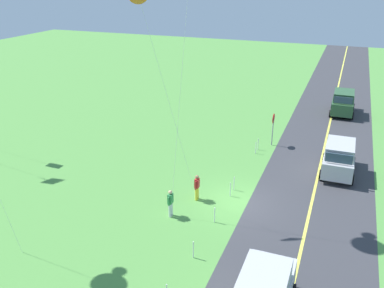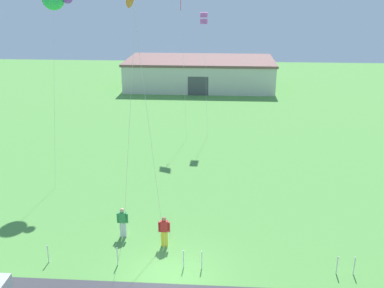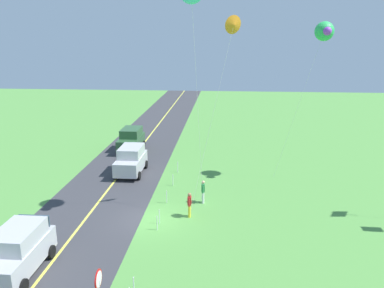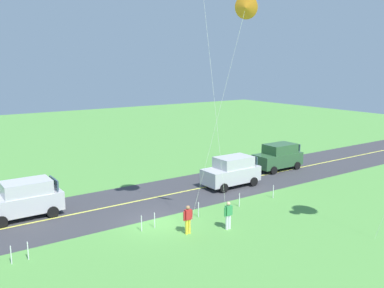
{
  "view_description": "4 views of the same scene",
  "coord_description": "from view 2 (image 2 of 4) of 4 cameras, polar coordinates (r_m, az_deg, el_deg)",
  "views": [
    {
      "loc": [
        -20.83,
        -5.02,
        12.6
      ],
      "look_at": [
        -1.31,
        2.45,
        3.87
      ],
      "focal_mm": 39.01,
      "sensor_mm": 36.0,
      "label": 1
    },
    {
      "loc": [
        2.08,
        -16.35,
        12.01
      ],
      "look_at": [
        0.67,
        4.59,
        4.58
      ],
      "focal_mm": 41.56,
      "sensor_mm": 36.0,
      "label": 2
    },
    {
      "loc": [
        21.68,
        4.46,
        10.92
      ],
      "look_at": [
        0.51,
        2.68,
        5.05
      ],
      "focal_mm": 36.21,
      "sensor_mm": 36.0,
      "label": 3
    },
    {
      "loc": [
        11.31,
        20.03,
        9.09
      ],
      "look_at": [
        -0.94,
        2.24,
        4.89
      ],
      "focal_mm": 38.93,
      "sensor_mm": 36.0,
      "label": 4
    }
  ],
  "objects": [
    {
      "name": "person_adult_near",
      "position": [
        21.99,
        -3.59,
        -11.0
      ],
      "size": [
        0.58,
        0.22,
        1.6
      ],
      "rotation": [
        0.0,
        0.0,
        3.24
      ],
      "color": "yellow",
      "rests_on": "ground"
    },
    {
      "name": "ground_plane",
      "position": [
        20.42,
        -2.85,
        -16.74
      ],
      "size": [
        120.0,
        120.0,
        0.1
      ],
      "primitive_type": "cube",
      "color": "#549342"
    },
    {
      "name": "fence_post_2",
      "position": [
        21.09,
        -9.56,
        -14.05
      ],
      "size": [
        0.05,
        0.05,
        0.9
      ],
      "primitive_type": "cylinder",
      "color": "silver",
      "rests_on": "ground"
    },
    {
      "name": "warehouse_distant",
      "position": [
        57.01,
        1.05,
        9.13
      ],
      "size": [
        18.36,
        10.2,
        3.5
      ],
      "color": "beige",
      "rests_on": "ground"
    },
    {
      "name": "person_adult_companion",
      "position": [
        22.98,
        -8.9,
        -9.78
      ],
      "size": [
        0.58,
        0.22,
        1.6
      ],
      "rotation": [
        0.0,
        0.0,
        4.62
      ],
      "color": "silver",
      "rests_on": "ground"
    },
    {
      "name": "fence_post_4",
      "position": [
        20.61,
        1.25,
        -14.63
      ],
      "size": [
        0.05,
        0.05,
        0.9
      ],
      "primitive_type": "cylinder",
      "color": "silver",
      "rests_on": "ground"
    },
    {
      "name": "kite_green_far",
      "position": [
        36.71,
        1.54,
        15.8
      ],
      "size": [
        0.71,
        0.95,
        10.11
      ],
      "color": "silver",
      "rests_on": "ground"
    },
    {
      "name": "fence_post_1",
      "position": [
        22.02,
        -18.0,
        -13.25
      ],
      "size": [
        0.05,
        0.05,
        0.9
      ],
      "primitive_type": "cylinder",
      "color": "silver",
      "rests_on": "ground"
    },
    {
      "name": "fence_post_6",
      "position": [
        21.46,
        20.11,
        -14.46
      ],
      "size": [
        0.05,
        0.05,
        0.9
      ],
      "primitive_type": "cylinder",
      "color": "silver",
      "rests_on": "ground"
    },
    {
      "name": "fence_post_3",
      "position": [
        20.65,
        -1.09,
        -14.55
      ],
      "size": [
        0.05,
        0.05,
        0.9
      ],
      "primitive_type": "cylinder",
      "color": "silver",
      "rests_on": "ground"
    },
    {
      "name": "fence_post_5",
      "position": [
        21.26,
        18.12,
        -14.55
      ],
      "size": [
        0.05,
        0.05,
        0.9
      ],
      "primitive_type": "cylinder",
      "color": "silver",
      "rests_on": "ground"
    }
  ]
}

